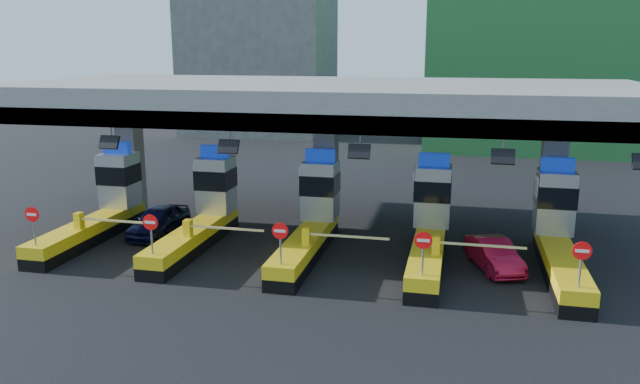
# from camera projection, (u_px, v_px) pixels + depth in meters

# --- Properties ---
(ground) EXTENTS (120.00, 120.00, 0.00)m
(ground) POSITION_uv_depth(u_px,v_px,m) (311.00, 251.00, 26.87)
(ground) COLOR black
(ground) RESTS_ON ground
(toll_canopy) EXTENTS (28.00, 12.09, 7.00)m
(toll_canopy) POSITION_uv_depth(u_px,v_px,m) (326.00, 102.00, 28.20)
(toll_canopy) COLOR slate
(toll_canopy) RESTS_ON ground
(toll_lane_far_left) EXTENTS (4.43, 8.00, 4.16)m
(toll_lane_far_left) POSITION_uv_depth(u_px,v_px,m) (104.00, 205.00, 28.97)
(toll_lane_far_left) COLOR black
(toll_lane_far_left) RESTS_ON ground
(toll_lane_left) EXTENTS (4.43, 8.00, 4.16)m
(toll_lane_left) POSITION_uv_depth(u_px,v_px,m) (204.00, 211.00, 27.89)
(toll_lane_left) COLOR black
(toll_lane_left) RESTS_ON ground
(toll_lane_center) EXTENTS (4.43, 8.00, 4.16)m
(toll_lane_center) POSITION_uv_depth(u_px,v_px,m) (313.00, 218.00, 26.81)
(toll_lane_center) COLOR black
(toll_lane_center) RESTS_ON ground
(toll_lane_right) EXTENTS (4.43, 8.00, 4.16)m
(toll_lane_right) POSITION_uv_depth(u_px,v_px,m) (430.00, 225.00, 25.74)
(toll_lane_right) COLOR black
(toll_lane_right) RESTS_ON ground
(toll_lane_far_right) EXTENTS (4.43, 8.00, 4.16)m
(toll_lane_far_right) POSITION_uv_depth(u_px,v_px,m) (558.00, 233.00, 24.66)
(toll_lane_far_right) COLOR black
(toll_lane_far_right) RESTS_ON ground
(bg_building_concrete) EXTENTS (14.00, 10.00, 18.00)m
(bg_building_concrete) POSITION_uv_depth(u_px,v_px,m) (259.00, 43.00, 62.03)
(bg_building_concrete) COLOR #4C4C49
(bg_building_concrete) RESTS_ON ground
(van) EXTENTS (1.68, 4.07, 1.38)m
(van) POSITION_uv_depth(u_px,v_px,m) (159.00, 221.00, 29.00)
(van) COLOR black
(van) RESTS_ON ground
(red_car) EXTENTS (2.40, 3.87, 1.20)m
(red_car) POSITION_uv_depth(u_px,v_px,m) (494.00, 254.00, 24.56)
(red_car) COLOR #A20C27
(red_car) RESTS_ON ground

